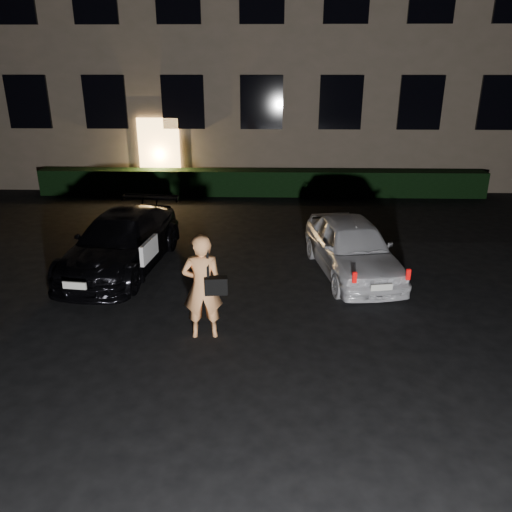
{
  "coord_description": "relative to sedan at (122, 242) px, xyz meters",
  "views": [
    {
      "loc": [
        0.32,
        -6.19,
        4.17
      ],
      "look_at": [
        0.08,
        2.0,
        1.02
      ],
      "focal_mm": 35.0,
      "sensor_mm": 36.0,
      "label": 1
    }
  ],
  "objects": [
    {
      "name": "ground",
      "position": [
        2.88,
        -3.86,
        -0.6
      ],
      "size": [
        80.0,
        80.0,
        0.0
      ],
      "primitive_type": "plane",
      "color": "black",
      "rests_on": "ground"
    },
    {
      "name": "building",
      "position": [
        2.88,
        11.13,
        5.4
      ],
      "size": [
        20.0,
        8.11,
        12.0
      ],
      "color": "#6A5D4C",
      "rests_on": "ground"
    },
    {
      "name": "hedge",
      "position": [
        2.88,
        6.64,
        -0.17
      ],
      "size": [
        15.0,
        0.7,
        0.85
      ],
      "primitive_type": "cube",
      "color": "black",
      "rests_on": "ground"
    },
    {
      "name": "sedan",
      "position": [
        0.0,
        0.0,
        0.0
      ],
      "size": [
        2.14,
        4.3,
        1.19
      ],
      "rotation": [
        0.0,
        0.0,
        -0.12
      ],
      "color": "black",
      "rests_on": "ground"
    },
    {
      "name": "hatch",
      "position": [
        4.92,
        -0.19,
        0.0
      ],
      "size": [
        1.97,
        3.7,
        1.2
      ],
      "rotation": [
        0.0,
        0.0,
        0.16
      ],
      "color": "white",
      "rests_on": "ground"
    },
    {
      "name": "man",
      "position": [
        2.14,
        -2.88,
        0.28
      ],
      "size": [
        0.76,
        0.49,
        1.75
      ],
      "rotation": [
        0.0,
        0.0,
        3.26
      ],
      "color": "#E69659",
      "rests_on": "ground"
    }
  ]
}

